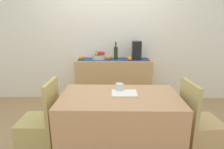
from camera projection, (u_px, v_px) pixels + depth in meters
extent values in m
cube|color=#A07E55|center=(107.00, 128.00, 2.82)|extent=(6.40, 6.40, 0.02)
cube|color=white|center=(109.00, 31.00, 3.59)|extent=(6.40, 0.06, 2.70)
cube|color=tan|center=(114.00, 81.00, 3.59)|extent=(1.38, 0.42, 0.85)
cube|color=navy|center=(114.00, 59.00, 3.47)|extent=(1.29, 0.32, 0.01)
cylinder|color=silver|center=(99.00, 57.00, 3.47)|extent=(0.24, 0.24, 0.07)
sphere|color=red|center=(100.00, 53.00, 3.51)|extent=(0.07, 0.07, 0.07)
sphere|color=red|center=(96.00, 53.00, 3.47)|extent=(0.07, 0.07, 0.07)
sphere|color=red|center=(99.00, 53.00, 3.42)|extent=(0.07, 0.07, 0.07)
sphere|color=red|center=(103.00, 53.00, 3.44)|extent=(0.07, 0.07, 0.07)
sphere|color=#90A43F|center=(96.00, 54.00, 3.39)|extent=(0.07, 0.07, 0.07)
cylinder|color=#203114|center=(116.00, 53.00, 3.44)|extent=(0.07, 0.07, 0.23)
cylinder|color=#203114|center=(116.00, 44.00, 3.40)|extent=(0.03, 0.03, 0.09)
cube|color=black|center=(137.00, 50.00, 3.43)|extent=(0.16, 0.18, 0.33)
sphere|color=orange|center=(81.00, 58.00, 3.43)|extent=(0.08, 0.08, 0.08)
sphere|color=orange|center=(130.00, 59.00, 3.36)|extent=(0.08, 0.08, 0.08)
sphere|color=orange|center=(109.00, 58.00, 3.43)|extent=(0.08, 0.08, 0.08)
cube|color=tan|center=(119.00, 126.00, 2.15)|extent=(1.30, 0.75, 0.74)
cube|color=white|center=(124.00, 93.00, 2.09)|extent=(0.28, 0.22, 0.02)
cylinder|color=silver|center=(120.00, 87.00, 2.18)|extent=(0.09, 0.09, 0.09)
cube|color=tan|center=(40.00, 136.00, 2.21)|extent=(0.40, 0.40, 0.45)
cube|color=tan|center=(52.00, 101.00, 2.08)|extent=(0.04, 0.40, 0.45)
cube|color=tan|center=(200.00, 138.00, 2.18)|extent=(0.44, 0.44, 0.45)
cube|color=tan|center=(189.00, 102.00, 2.04)|extent=(0.08, 0.40, 0.45)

